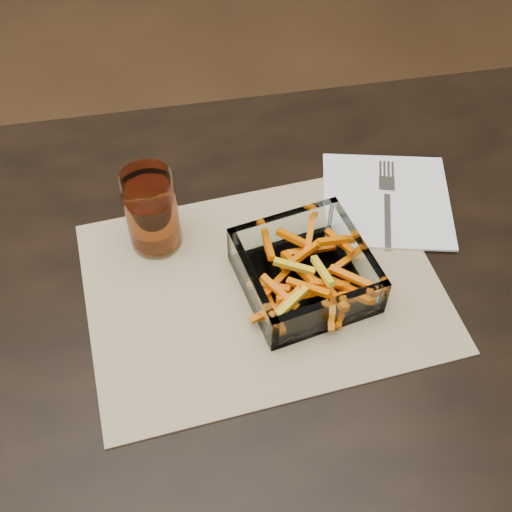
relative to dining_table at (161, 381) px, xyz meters
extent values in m
cube|color=black|center=(0.00, 0.00, 0.07)|extent=(1.60, 0.90, 0.03)
cylinder|color=black|center=(0.72, 0.37, -0.30)|extent=(0.06, 0.06, 0.72)
cube|color=tan|center=(0.15, 0.07, 0.09)|extent=(0.48, 0.37, 0.00)
cube|color=white|center=(0.20, 0.06, 0.10)|extent=(0.18, 0.18, 0.01)
cube|color=white|center=(0.19, 0.13, 0.12)|extent=(0.15, 0.04, 0.06)
cube|color=white|center=(0.22, -0.01, 0.12)|extent=(0.15, 0.04, 0.06)
cube|color=white|center=(0.13, 0.04, 0.12)|extent=(0.04, 0.15, 0.06)
cube|color=white|center=(0.27, 0.07, 0.12)|extent=(0.04, 0.15, 0.06)
cylinder|color=white|center=(0.02, 0.17, 0.15)|extent=(0.07, 0.07, 0.12)
cylinder|color=#9E4016|center=(0.02, 0.17, 0.14)|extent=(0.06, 0.06, 0.08)
cube|color=white|center=(0.35, 0.18, 0.09)|extent=(0.22, 0.22, 0.00)
cube|color=silver|center=(0.34, 0.14, 0.10)|extent=(0.04, 0.10, 0.00)
cube|color=silver|center=(0.36, 0.21, 0.10)|extent=(0.03, 0.03, 0.00)
cube|color=silver|center=(0.36, 0.24, 0.10)|extent=(0.01, 0.03, 0.00)
cube|color=silver|center=(0.37, 0.24, 0.10)|extent=(0.01, 0.03, 0.00)
cube|color=silver|center=(0.37, 0.24, 0.10)|extent=(0.01, 0.03, 0.00)
cube|color=silver|center=(0.38, 0.23, 0.10)|extent=(0.01, 0.03, 0.00)
camera|label=1|loc=(0.06, -0.40, 0.77)|focal=45.00mm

